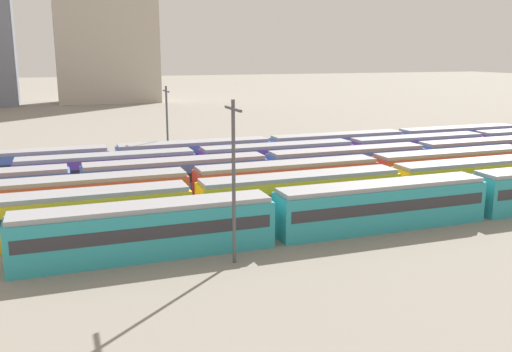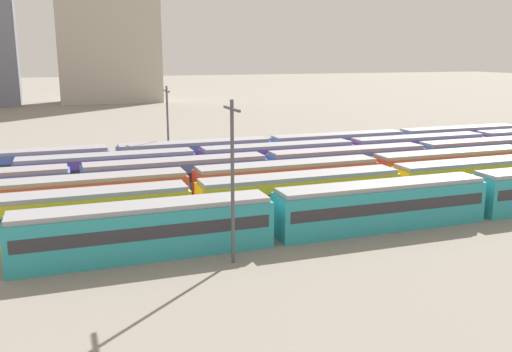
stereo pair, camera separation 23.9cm
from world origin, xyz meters
name	(u,v)px [view 2 (the right image)]	position (x,y,z in m)	size (l,w,h in m)	color
ground_plane	(103,210)	(0.00, 13.00, 0.00)	(600.00, 600.00, 0.00)	gray
train_track_1	(395,186)	(25.43, 5.20, 1.90)	(74.70, 3.06, 3.75)	yellow
train_track_3	(420,159)	(35.71, 15.60, 1.90)	(112.50, 3.06, 3.75)	#4C70BC
train_track_4	(479,146)	(48.50, 20.80, 1.90)	(112.50, 3.06, 3.75)	#6B429E
train_track_5	(270,152)	(21.19, 26.00, 1.90)	(74.70, 3.06, 3.75)	#4C70BC
catenary_pole_0	(232,175)	(7.23, -3.25, 6.05)	(0.24, 3.20, 10.97)	#4C4C51
catenary_pole_1	(168,124)	(9.10, 28.74, 5.57)	(0.24, 3.20, 10.05)	#4C4C51
distant_building_2	(106,6)	(11.86, 129.02, 26.62)	(27.74, 14.53, 53.23)	#B2A899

